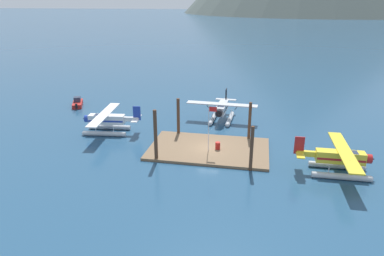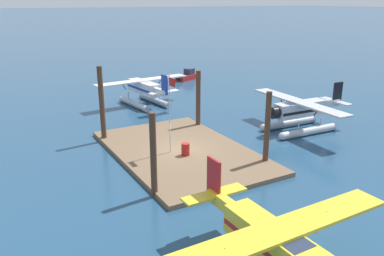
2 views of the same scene
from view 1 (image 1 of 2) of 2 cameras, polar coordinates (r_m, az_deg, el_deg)
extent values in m
plane|color=navy|center=(42.55, 2.73, -3.58)|extent=(1200.00, 1200.00, 0.00)
cube|color=brown|center=(42.49, 2.73, -3.39)|extent=(14.20, 8.94, 0.30)
cylinder|color=#4C3323|center=(38.82, -5.92, -1.29)|extent=(0.40, 0.40, 5.98)
cylinder|color=#4C3323|center=(37.16, 9.63, -3.33)|extent=(0.37, 0.37, 4.96)
cylinder|color=#4C3323|center=(46.31, -2.24, 1.78)|extent=(0.41, 0.41, 5.04)
cylinder|color=#4C3323|center=(45.07, 9.32, 1.02)|extent=(0.38, 0.38, 5.07)
cylinder|color=silver|center=(40.57, 2.71, -0.14)|extent=(0.08, 0.08, 5.50)
cube|color=red|center=(39.74, 3.41, 3.06)|extent=(0.90, 0.03, 0.56)
sphere|color=gold|center=(39.68, 2.77, 3.65)|extent=(0.10, 0.10, 0.10)
cylinder|color=#AD1E19|center=(41.92, 4.19, -2.88)|extent=(0.58, 0.58, 0.88)
torus|color=#AD1E19|center=(41.92, 4.19, -2.88)|extent=(0.62, 0.62, 0.04)
cylinder|color=#B7BABF|center=(48.05, -13.92, -0.91)|extent=(5.64, 1.27, 0.64)
sphere|color=#B7BABF|center=(49.00, -17.03, -0.80)|extent=(0.64, 0.64, 0.64)
cylinder|color=#B7BABF|center=(50.27, -13.06, 0.11)|extent=(5.64, 1.27, 0.64)
sphere|color=#B7BABF|center=(51.18, -16.05, 0.20)|extent=(0.64, 0.64, 0.64)
cylinder|color=#B7BABF|center=(48.21, -15.34, -0.12)|extent=(0.10, 0.10, 0.70)
cylinder|color=#B7BABF|center=(47.46, -12.62, -0.20)|extent=(0.10, 0.10, 0.70)
cylinder|color=#B7BABF|center=(50.43, -14.42, 0.87)|extent=(0.10, 0.10, 0.70)
cylinder|color=#B7BABF|center=(49.71, -11.80, 0.80)|extent=(0.10, 0.10, 0.70)
cube|color=white|center=(48.63, -13.64, 1.40)|extent=(4.91, 1.77, 1.20)
cube|color=#1E389E|center=(48.66, -13.63, 1.29)|extent=(4.82, 1.78, 0.24)
cube|color=#283347|center=(48.87, -14.87, 1.79)|extent=(1.21, 1.17, 0.56)
cube|color=white|center=(48.52, -14.04, 2.16)|extent=(2.56, 10.49, 0.14)
cylinder|color=#1E389E|center=(46.65, -14.83, 0.93)|extent=(0.15, 0.63, 0.84)
cylinder|color=#1E389E|center=(50.60, -13.25, 2.57)|extent=(0.15, 0.63, 0.84)
cylinder|color=#1E389E|center=(49.53, -16.61, 1.46)|extent=(0.70, 1.02, 0.96)
cone|color=black|center=(49.69, -17.09, 1.47)|extent=(0.39, 0.40, 0.36)
cube|color=white|center=(47.69, -9.93, 1.43)|extent=(2.24, 0.69, 0.56)
cube|color=#1E389E|center=(47.22, -8.93, 2.39)|extent=(1.01, 0.23, 1.90)
cube|color=white|center=(47.47, -9.00, 1.53)|extent=(1.16, 3.27, 0.10)
cylinder|color=#B7BABF|center=(52.71, 6.17, 1.47)|extent=(0.86, 5.62, 0.64)
sphere|color=#B7BABF|center=(50.08, 5.74, 0.47)|extent=(0.64, 0.64, 0.64)
cylinder|color=#B7BABF|center=(53.05, 3.49, 1.68)|extent=(0.86, 5.62, 0.64)
sphere|color=#B7BABF|center=(50.44, 2.93, 0.70)|extent=(0.64, 0.64, 0.64)
cylinder|color=#B7BABF|center=(51.36, 6.02, 1.76)|extent=(0.10, 0.10, 0.70)
cylinder|color=#B7BABF|center=(53.63, 6.36, 2.55)|extent=(0.10, 0.10, 0.70)
cylinder|color=#B7BABF|center=(51.71, 3.27, 1.97)|extent=(0.10, 0.10, 0.70)
cylinder|color=#B7BABF|center=(53.97, 3.73, 2.75)|extent=(0.10, 0.10, 0.70)
cube|color=silver|center=(52.37, 4.87, 3.26)|extent=(1.43, 4.85, 1.20)
cube|color=black|center=(52.40, 4.87, 3.15)|extent=(1.45, 4.75, 0.24)
cube|color=#283347|center=(51.25, 4.70, 3.27)|extent=(1.10, 1.14, 0.56)
cube|color=silver|center=(51.89, 4.85, 3.87)|extent=(10.45, 1.81, 0.14)
cylinder|color=black|center=(51.73, 7.25, 3.34)|extent=(0.62, 0.10, 0.84)
cylinder|color=black|center=(52.34, 2.45, 3.69)|extent=(0.62, 0.10, 0.84)
cylinder|color=black|center=(49.82, 4.40, 2.38)|extent=(0.98, 0.64, 0.96)
cone|color=black|center=(49.40, 4.32, 2.22)|extent=(0.37, 0.36, 0.36)
cube|color=silver|center=(55.43, 5.39, 4.31)|extent=(0.53, 2.22, 0.56)
cube|color=black|center=(56.07, 5.55, 5.39)|extent=(0.16, 1.00, 1.90)
cube|color=silver|center=(56.17, 5.51, 4.62)|extent=(3.23, 0.93, 0.10)
cylinder|color=#B7BABF|center=(40.94, 22.23, -5.67)|extent=(5.61, 0.72, 0.64)
sphere|color=#B7BABF|center=(41.66, 26.00, -5.81)|extent=(0.64, 0.64, 0.64)
cylinder|color=#B7BABF|center=(38.75, 22.92, -7.25)|extent=(5.61, 0.72, 0.64)
sphere|color=#B7BABF|center=(39.50, 26.90, -7.37)|extent=(0.64, 0.64, 0.64)
cylinder|color=#B7BABF|center=(40.96, 23.99, -4.89)|extent=(0.10, 0.10, 0.70)
cylinder|color=#B7BABF|center=(40.42, 20.69, -4.74)|extent=(0.10, 0.10, 0.70)
cylinder|color=#B7BABF|center=(38.77, 24.78, -6.43)|extent=(0.10, 0.10, 0.70)
cylinder|color=#B7BABF|center=(38.20, 21.29, -6.30)|extent=(0.10, 0.10, 0.70)
cube|color=yellow|center=(39.19, 22.88, -4.31)|extent=(4.82, 1.31, 1.20)
cube|color=#B21E1E|center=(39.23, 22.86, -4.45)|extent=(4.72, 1.33, 0.24)
cube|color=#283347|center=(39.33, 24.47, -3.94)|extent=(1.11, 1.07, 0.56)
cube|color=yellow|center=(39.00, 23.44, -3.44)|extent=(1.55, 10.42, 0.14)
cylinder|color=#B21E1E|center=(41.11, 22.75, -2.66)|extent=(0.09, 0.62, 0.84)
cylinder|color=#B21E1E|center=(37.18, 24.06, -5.25)|extent=(0.09, 0.62, 0.84)
cylinder|color=#B21E1E|center=(39.90, 26.66, -4.48)|extent=(0.61, 0.97, 0.96)
cone|color=black|center=(40.04, 27.28, -4.50)|extent=(0.35, 0.36, 0.36)
cube|color=yellow|center=(38.52, 18.18, -3.95)|extent=(2.21, 0.47, 0.56)
cube|color=#B21E1E|center=(38.07, 16.98, -2.71)|extent=(1.00, 0.13, 1.90)
cube|color=yellow|center=(38.37, 17.02, -3.75)|extent=(0.84, 3.21, 0.10)
cube|color=#B2231E|center=(63.00, -18.04, 3.74)|extent=(3.07, 4.45, 0.70)
sphere|color=#B2231E|center=(65.01, -17.90, 4.25)|extent=(0.70, 0.70, 0.70)
cube|color=#283347|center=(63.09, -18.09, 4.47)|extent=(1.49, 1.54, 0.80)
cube|color=black|center=(60.74, -18.22, 3.37)|extent=(0.46, 0.44, 0.80)
camera|label=2|loc=(32.53, 45.19, 2.73)|focal=37.02mm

